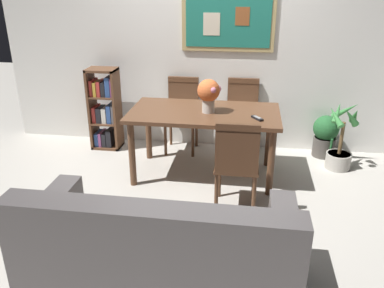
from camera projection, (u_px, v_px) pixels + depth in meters
name	position (u px, v px, depth m)	size (l,w,h in m)	color
ground_plane	(193.00, 191.00, 4.12)	(12.00, 12.00, 0.00)	#B7B2A8
wall_back_with_painting	(209.00, 43.00, 4.84)	(5.20, 0.14, 2.60)	silver
dining_table	(204.00, 120.00, 4.22)	(1.58, 0.85, 0.74)	brown
dining_chair_near_right	(237.00, 159.00, 3.56)	(0.40, 0.41, 0.91)	brown
dining_chair_far_right	(242.00, 110.00, 4.90)	(0.40, 0.41, 0.91)	brown
dining_chair_far_left	(182.00, 108.00, 4.96)	(0.40, 0.41, 0.91)	brown
leather_couch	(160.00, 255.00, 2.69)	(1.80, 0.84, 0.84)	#514C4C
bookshelf	(105.00, 110.00, 5.01)	(0.36, 0.28, 1.03)	brown
potted_ivy	(325.00, 135.00, 4.84)	(0.31, 0.31, 0.52)	#4C4742
potted_palm	(340.00, 145.00, 4.52)	(0.39, 0.41, 0.77)	#B2ADA3
flower_vase	(209.00, 93.00, 4.08)	(0.24, 0.23, 0.35)	beige
tv_remote	(257.00, 118.00, 3.95)	(0.12, 0.15, 0.02)	black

